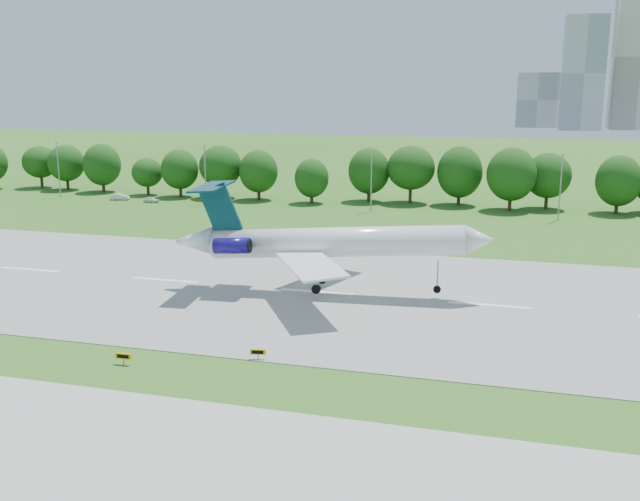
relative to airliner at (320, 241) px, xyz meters
The scene contains 10 objects.
ground 32.74m from the airliner, 129.44° to the right, with size 600.00×600.00×0.00m, color #285817.
runway 21.36m from the airliner, behind, with size 400.00×45.00×0.08m, color gray.
tree_line 70.23m from the airliner, 106.89° to the left, with size 288.40×8.40×10.40m.
light_poles 61.61m from the airliner, 111.83° to the left, with size 175.90×0.25×12.19m.
skyline 375.18m from the airliner, 77.70° to the left, with size 127.00×52.00×80.00m.
airliner is the anchor object (origin of this frame).
taxi_sign_centre 28.79m from the airliner, 112.54° to the right, with size 1.51×0.21×1.06m.
taxi_sign_right 22.58m from the airliner, 89.41° to the right, with size 1.42×0.41×1.00m.
service_vehicle_a 83.78m from the airliner, 136.69° to the left, with size 1.42×4.08×1.34m, color silver.
service_vehicle_b 77.05m from the airliner, 133.14° to the left, with size 1.40×3.49×1.19m, color silver.
Camera 1 is at (41.95, -53.57, 23.96)m, focal length 40.00 mm.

